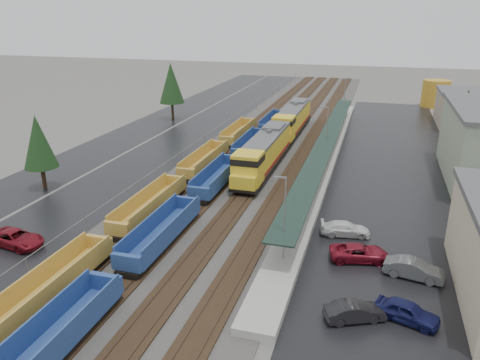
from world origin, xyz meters
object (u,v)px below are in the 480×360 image
at_px(parked_car_east_c, 345,229).
at_px(well_string_blue, 193,201).
at_px(locomotive_lead, 263,153).
at_px(locomotive_trail, 292,120).
at_px(parked_car_east_e, 414,269).
at_px(parked_car_east_b, 359,253).
at_px(parked_car_west_c, 16,238).
at_px(parked_car_east_a, 355,312).
at_px(storage_tank, 435,94).
at_px(parked_car_east_d, 407,312).
at_px(well_string_yellow, 150,205).

bearing_deg(parked_car_east_c, well_string_blue, 75.72).
xyz_separation_m(locomotive_lead, parked_car_east_c, (12.05, -16.20, -1.93)).
relative_size(locomotive_trail, parked_car_east_e, 4.68).
bearing_deg(parked_car_east_b, well_string_blue, 58.68).
bearing_deg(parked_car_east_e, parked_car_west_c, 107.47).
height_order(well_string_blue, parked_car_east_a, well_string_blue).
distance_m(parked_car_east_a, parked_car_east_e, 8.18).
height_order(well_string_blue, storage_tank, storage_tank).
xyz_separation_m(parked_car_east_d, parked_car_east_e, (0.73, 6.07, 0.02)).
bearing_deg(locomotive_lead, well_string_blue, -104.98).
bearing_deg(well_string_blue, parked_car_east_a, -39.14).
bearing_deg(parked_car_east_c, parked_car_east_d, -167.00).
bearing_deg(parked_car_east_e, storage_tank, 4.00).
bearing_deg(parked_car_east_e, parked_car_east_a, 158.92).
height_order(locomotive_trail, well_string_yellow, locomotive_trail).
height_order(well_string_yellow, parked_car_east_b, well_string_yellow).
distance_m(storage_tank, parked_car_east_a, 85.40).
relative_size(well_string_blue, parked_car_east_b, 18.20).
bearing_deg(parked_car_east_b, storage_tank, -22.64).
xyz_separation_m(locomotive_lead, well_string_yellow, (-8.00, -17.13, -1.49)).
xyz_separation_m(storage_tank, parked_car_east_d, (-8.94, -83.52, -2.22)).
height_order(locomotive_trail, parked_car_east_e, locomotive_trail).
height_order(locomotive_trail, well_string_blue, locomotive_trail).
bearing_deg(parked_car_east_e, locomotive_lead, 48.78).
bearing_deg(locomotive_lead, well_string_yellow, -115.04).
bearing_deg(well_string_yellow, parked_car_west_c, -131.57).
bearing_deg(parked_car_east_c, well_string_yellow, 82.82).
relative_size(parked_car_east_a, parked_car_east_e, 0.90).
xyz_separation_m(locomotive_lead, parked_car_west_c, (-16.64, -26.87, -1.85)).
relative_size(storage_tank, parked_car_east_d, 1.36).
distance_m(locomotive_trail, parked_car_east_e, 46.96).
distance_m(well_string_blue, parked_car_east_d, 25.13).
distance_m(parked_car_east_a, parked_car_east_d, 3.62).
bearing_deg(parked_car_east_a, parked_car_east_d, -99.89).
relative_size(locomotive_lead, locomotive_trail, 1.00).
bearing_deg(locomotive_lead, storage_tank, 64.61).
bearing_deg(well_string_blue, parked_car_east_d, -32.45).
bearing_deg(locomotive_trail, well_string_blue, -96.35).
distance_m(parked_car_east_c, parked_car_east_e, 8.53).
height_order(storage_tank, parked_car_east_c, storage_tank).
height_order(well_string_blue, parked_car_west_c, well_string_blue).
relative_size(locomotive_trail, parked_car_east_b, 4.32).
distance_m(locomotive_trail, well_string_yellow, 38.99).
relative_size(parked_car_east_b, parked_car_east_e, 1.08).
height_order(storage_tank, parked_car_east_d, storage_tank).
distance_m(well_string_yellow, parked_car_west_c, 13.02).
xyz_separation_m(parked_car_east_b, parked_car_east_c, (-1.53, 4.49, -0.02)).
height_order(locomotive_lead, parked_car_east_d, locomotive_lead).
bearing_deg(well_string_yellow, parked_car_east_d, -24.16).
relative_size(well_string_blue, parked_car_west_c, 16.90).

